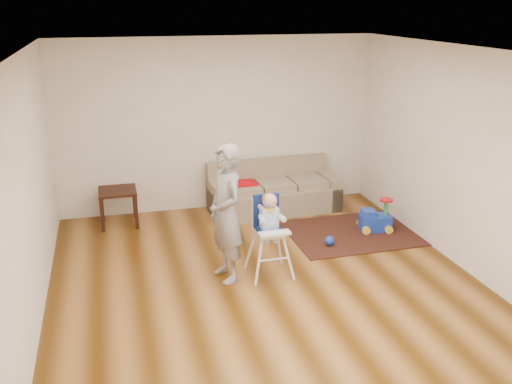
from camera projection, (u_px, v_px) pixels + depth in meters
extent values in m
plane|color=#4B2906|center=(265.00, 281.00, 6.84)|extent=(5.50, 5.50, 0.00)
cube|color=silver|center=(218.00, 125.00, 8.92)|extent=(5.00, 0.04, 2.70)
cube|color=silver|center=(29.00, 192.00, 5.80)|extent=(0.04, 5.50, 2.70)
cube|color=silver|center=(460.00, 159.00, 7.01)|extent=(0.04, 5.50, 2.70)
cube|color=white|center=(266.00, 50.00, 5.97)|extent=(5.00, 5.50, 0.04)
cube|color=red|center=(241.00, 183.00, 8.80)|extent=(0.48, 0.32, 0.04)
cube|color=black|center=(354.00, 232.00, 8.25)|extent=(1.91, 1.45, 0.02)
sphere|color=#1A3BC1|center=(329.00, 241.00, 7.78)|extent=(0.14, 0.14, 0.14)
cylinder|color=#1A3BC1|center=(267.00, 205.00, 6.62)|extent=(0.01, 0.12, 0.01)
imported|color=gray|center=(226.00, 214.00, 6.66)|extent=(0.52, 0.68, 1.66)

